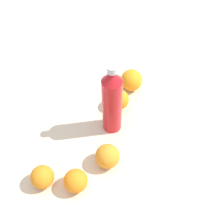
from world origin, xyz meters
TOP-DOWN VIEW (x-y plane):
  - ground_plane at (0.00, 0.00)m, footprint 2.40×2.40m
  - water_bottle at (0.03, -0.01)m, footprint 0.07×0.07m
  - orange_0 at (0.22, -0.18)m, footprint 0.07×0.07m
  - orange_1 at (-0.13, 0.11)m, footprint 0.08×0.08m
  - orange_2 at (0.19, -0.27)m, footprint 0.07×0.07m
  - orange_3 at (-0.05, 0.03)m, footprint 0.07×0.07m
  - orange_4 at (0.17, -0.07)m, footprint 0.08×0.08m

SIDE VIEW (x-z plane):
  - ground_plane at x=0.00m, z-range 0.00..0.00m
  - orange_2 at x=0.19m, z-range 0.00..0.07m
  - orange_0 at x=0.22m, z-range 0.00..0.07m
  - orange_3 at x=-0.05m, z-range 0.00..0.07m
  - orange_4 at x=0.17m, z-range 0.00..0.08m
  - orange_1 at x=-0.13m, z-range 0.00..0.08m
  - water_bottle at x=0.03m, z-range -0.01..0.28m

